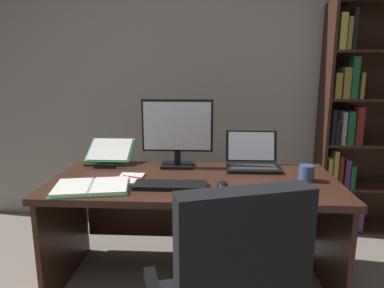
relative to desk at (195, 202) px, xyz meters
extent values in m
cube|color=#B2ADA3|center=(0.10, 1.03, 0.80)|extent=(5.02, 0.12, 2.65)
cube|color=#381E14|center=(0.00, -0.08, 0.17)|extent=(1.77, 0.79, 0.04)
cube|color=#381E14|center=(-0.85, -0.08, -0.19)|extent=(0.03, 0.73, 0.68)
cube|color=#381E14|center=(0.85, -0.08, -0.19)|extent=(0.03, 0.73, 0.68)
cube|color=#381E14|center=(0.00, 0.29, -0.16)|extent=(1.65, 0.03, 0.47)
cube|color=#381E14|center=(1.05, 0.80, 0.43)|extent=(0.02, 0.29, 1.91)
cube|color=#381E14|center=(1.51, 0.94, 0.43)|extent=(0.96, 0.01, 1.91)
cube|color=#381E14|center=(1.51, 0.80, -0.52)|extent=(0.91, 0.27, 0.02)
cube|color=#195633|center=(1.09, 0.78, -0.34)|extent=(0.03, 0.22, 0.33)
cube|color=#195633|center=(1.15, 0.76, -0.38)|extent=(0.05, 0.18, 0.25)
cube|color=gray|center=(1.21, 0.78, -0.36)|extent=(0.06, 0.22, 0.29)
cube|color=#512D66|center=(1.27, 0.76, -0.39)|extent=(0.05, 0.19, 0.24)
cube|color=#512D66|center=(1.33, 0.75, -0.39)|extent=(0.03, 0.17, 0.24)
cube|color=#512D66|center=(1.38, 0.75, -0.37)|extent=(0.05, 0.17, 0.26)
cube|color=#381E14|center=(1.51, 0.80, -0.14)|extent=(0.91, 0.27, 0.02)
cube|color=gold|center=(1.09, 0.76, 0.00)|extent=(0.03, 0.18, 0.26)
cube|color=gold|center=(1.14, 0.77, 0.03)|extent=(0.04, 0.21, 0.32)
cube|color=maroon|center=(1.18, 0.77, 0.01)|extent=(0.03, 0.20, 0.28)
cube|color=#512D66|center=(1.24, 0.78, 0.00)|extent=(0.04, 0.23, 0.25)
cube|color=#195633|center=(1.29, 0.75, -0.03)|extent=(0.04, 0.17, 0.20)
cube|color=#381E14|center=(1.51, 0.80, 0.24)|extent=(0.91, 0.27, 0.02)
cube|color=black|center=(1.09, 0.76, 0.39)|extent=(0.03, 0.19, 0.29)
cube|color=black|center=(1.13, 0.76, 0.35)|extent=(0.04, 0.18, 0.21)
cube|color=gray|center=(1.18, 0.76, 0.38)|extent=(0.03, 0.18, 0.27)
cube|color=#195633|center=(1.23, 0.75, 0.38)|extent=(0.05, 0.17, 0.27)
cube|color=maroon|center=(1.30, 0.77, 0.40)|extent=(0.06, 0.20, 0.31)
cube|color=#381E14|center=(1.51, 0.80, 0.61)|extent=(0.91, 0.27, 0.02)
cube|color=olive|center=(1.10, 0.76, 0.73)|extent=(0.05, 0.18, 0.20)
cube|color=olive|center=(1.17, 0.78, 0.75)|extent=(0.05, 0.23, 0.24)
cube|color=#195633|center=(1.23, 0.76, 0.79)|extent=(0.05, 0.19, 0.33)
cube|color=olive|center=(1.29, 0.77, 0.73)|extent=(0.03, 0.21, 0.20)
cube|color=gold|center=(1.10, 0.78, 1.14)|extent=(0.05, 0.22, 0.27)
cube|color=olive|center=(1.15, 0.77, 1.12)|extent=(0.03, 0.21, 0.24)
cube|color=black|center=(1.19, 0.75, 1.16)|extent=(0.03, 0.16, 0.31)
cube|color=black|center=(0.22, -1.06, 0.18)|extent=(0.48, 0.24, 0.58)
cube|color=black|center=(0.43, -0.78, -0.02)|extent=(0.16, 0.38, 0.04)
cube|color=black|center=(-0.13, 0.19, 0.20)|extent=(0.22, 0.16, 0.02)
cylinder|color=black|center=(-0.13, 0.19, 0.25)|extent=(0.04, 0.04, 0.09)
cube|color=black|center=(-0.13, 0.20, 0.48)|extent=(0.49, 0.02, 0.36)
cube|color=white|center=(-0.13, 0.18, 0.48)|extent=(0.46, 0.00, 0.33)
cube|color=black|center=(0.39, 0.15, 0.20)|extent=(0.36, 0.23, 0.02)
cube|color=#2D2D30|center=(0.39, 0.13, 0.21)|extent=(0.31, 0.13, 0.00)
cube|color=black|center=(0.39, 0.29, 0.32)|extent=(0.36, 0.06, 0.22)
cube|color=white|center=(0.39, 0.29, 0.32)|extent=(0.32, 0.05, 0.19)
cube|color=black|center=(-0.13, -0.25, 0.20)|extent=(0.42, 0.15, 0.02)
ellipsoid|color=black|center=(0.17, -0.25, 0.21)|extent=(0.06, 0.10, 0.04)
cube|color=black|center=(-0.63, 0.17, 0.19)|extent=(0.14, 0.12, 0.01)
cube|color=black|center=(-0.63, 0.12, 0.20)|extent=(0.29, 0.01, 0.01)
cube|color=green|center=(-0.63, 0.29, 0.28)|extent=(0.32, 0.24, 0.13)
cube|color=silver|center=(-0.63, 0.28, 0.28)|extent=(0.29, 0.21, 0.12)
cube|color=green|center=(-0.68, -0.32, 0.19)|extent=(0.26, 0.33, 0.01)
cube|color=green|center=(-0.47, -0.28, 0.19)|extent=(0.26, 0.33, 0.01)
cube|color=silver|center=(-0.68, -0.32, 0.20)|extent=(0.24, 0.31, 0.02)
cube|color=silver|center=(-0.47, -0.28, 0.20)|extent=(0.24, 0.31, 0.02)
cylinder|color=#B7B7BC|center=(-0.57, -0.30, 0.20)|extent=(0.07, 0.26, 0.02)
cube|color=silver|center=(-0.40, -0.11, 0.19)|extent=(0.16, 0.22, 0.01)
cylinder|color=maroon|center=(-0.38, -0.11, 0.20)|extent=(0.13, 0.05, 0.01)
cylinder|color=#334C7A|center=(0.69, -0.08, 0.24)|extent=(0.09, 0.09, 0.10)
camera|label=1|loc=(0.10, -2.13, 0.85)|focal=32.35mm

